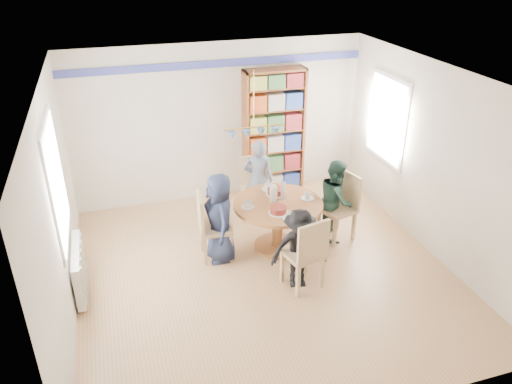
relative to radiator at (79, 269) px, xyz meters
name	(u,v)px	position (x,y,z in m)	size (l,w,h in m)	color
ground	(264,271)	(2.42, -0.30, -0.35)	(5.00, 5.00, 0.00)	tan
room_shell	(228,141)	(2.16, 0.57, 1.30)	(5.00, 5.00, 5.00)	white
radiator	(79,269)	(0.00, 0.00, 0.00)	(0.12, 1.00, 0.60)	silver
dining_table	(278,215)	(2.79, 0.24, 0.21)	(1.30, 1.30, 0.75)	brown
chair_left	(209,224)	(1.78, 0.27, 0.21)	(0.48, 0.48, 1.02)	tan
chair_right	(342,203)	(3.83, 0.25, 0.23)	(0.57, 0.57, 1.05)	tan
chair_far	(254,184)	(2.76, 1.30, 0.20)	(0.52, 0.52, 1.01)	tan
chair_near	(307,251)	(2.82, -0.81, 0.23)	(0.56, 0.56, 1.06)	tan
person_left	(220,218)	(1.92, 0.21, 0.31)	(0.65, 0.42, 1.33)	#1B233D
person_right	(336,199)	(3.73, 0.29, 0.28)	(0.62, 0.48, 1.27)	#1A352A
person_far	(258,180)	(2.79, 1.19, 0.33)	(0.50, 0.33, 1.37)	gray
person_near	(299,249)	(2.75, -0.71, 0.22)	(0.73, 0.42, 1.13)	black
bookshelf	(274,134)	(3.34, 2.04, 0.75)	(1.07, 0.32, 2.24)	brown
tableware	(276,198)	(2.77, 0.26, 0.46)	(1.10, 1.10, 0.29)	white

